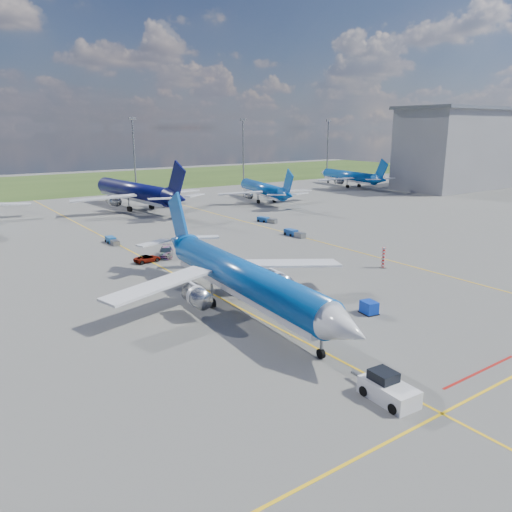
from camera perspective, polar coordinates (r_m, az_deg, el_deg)
ground at (r=51.50m, az=1.83°, el=-7.87°), size 400.00×400.00×0.00m
grass_strip at (r=191.19m, az=-26.51°, el=7.08°), size 400.00×80.00×0.01m
taxiway_lines at (r=74.39m, az=-10.99°, el=-1.05°), size 60.25×160.00×0.02m
floodlight_masts at (r=153.15m, az=-20.84°, el=10.91°), size 202.20×0.50×22.70m
terminal_building at (r=178.24m, az=21.92°, el=11.35°), size 42.00×22.00×26.00m
warning_post at (r=73.74m, az=14.36°, el=-0.18°), size 0.50×0.50×3.00m
bg_jet_n at (r=128.36m, az=-13.67°, el=5.28°), size 40.07×50.39×12.45m
bg_jet_ne at (r=136.86m, az=0.80°, el=6.23°), size 36.64×43.12×9.78m
bg_jet_ene at (r=175.38m, az=10.56°, el=7.80°), size 35.04×42.51×10.01m
main_airliner at (r=55.40m, az=-1.49°, el=-6.22°), size 34.54×43.67×10.86m
pushback_tug at (r=39.32m, az=14.81°, el=-14.49°), size 2.51×6.17×2.07m
uld_container at (r=55.60m, az=12.80°, el=-5.76°), size 1.63×1.92×1.38m
service_car_b at (r=76.36m, az=-12.30°, el=-0.29°), size 4.23×2.32×1.12m
service_car_c at (r=79.11m, az=-10.26°, el=0.47°), size 4.29×5.57×1.50m
baggage_tug_w at (r=92.96m, az=4.37°, el=2.59°), size 1.45×4.99×1.12m
baggage_tug_c at (r=90.33m, az=-16.12°, el=1.69°), size 1.43×4.67×1.04m
baggage_tug_e at (r=106.62m, az=1.19°, el=4.14°), size 2.56×4.76×1.03m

